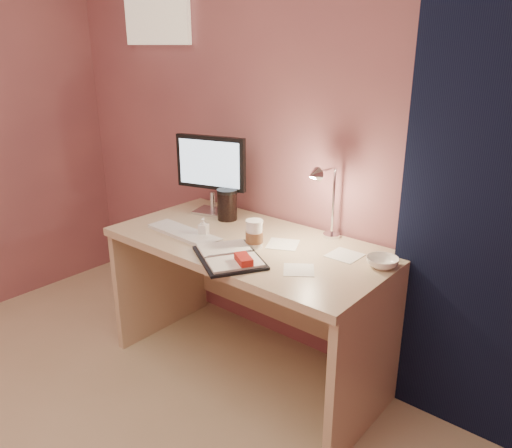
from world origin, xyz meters
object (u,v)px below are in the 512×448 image
Objects in this scene: desk at (259,278)px; keyboard at (184,233)px; bowl at (382,262)px; desk_lamp at (326,196)px; planner at (230,257)px; lotion_bottle at (204,227)px; coffee_cup at (254,235)px; dark_jar at (227,206)px; monitor at (211,168)px.

keyboard is at bearing -144.17° from desk.
desk_lamp reaches higher than bowl.
planner is 0.53m from desk_lamp.
bowl is at bearing 15.47° from lotion_bottle.
coffee_cup is 0.42m from dark_jar.
planner is at bearing -74.57° from desk.
keyboard is 3.16× the size of bowl.
dark_jar reaches higher than coffee_cup.
monitor is 0.42m from lotion_bottle.
desk is 3.29× the size of planner.
coffee_cup is at bearing -59.66° from desk.
desk is at bearing -30.82° from monitor.
desk_lamp reaches higher than planner.
dark_jar is (-0.38, 0.39, 0.06)m from planner.
dark_jar reaches higher than bowl.
planner is 0.32m from lotion_bottle.
lotion_bottle reaches higher than keyboard.
dark_jar is (-0.30, 0.09, 0.30)m from desk.
planner is 0.66m from bowl.
desk is at bearing 136.18° from planner.
bowl is (1.07, -0.06, -0.24)m from monitor.
monitor is 3.27× the size of coffee_cup.
coffee_cup is at bearing 10.71° from lotion_bottle.
planner is at bearing -23.05° from lotion_bottle.
keyboard is (-0.30, -0.22, 0.23)m from desk.
coffee_cup is 0.38m from desk_lamp.
desk_lamp is (-0.34, 0.08, 0.21)m from bowl.
monitor is 1.00× the size of keyboard.
keyboard is at bearing -152.52° from lotion_bottle.
dark_jar is at bearing 107.91° from lotion_bottle.
desk is 3.21× the size of monitor.
monitor is 0.59m from coffee_cup.
lotion_bottle is at bearing 30.67° from keyboard.
desk_lamp is (0.59, 0.36, 0.22)m from keyboard.
planner is at bearing -146.81° from bowl.
desk_lamp is (0.50, 0.31, 0.19)m from lotion_bottle.
monitor is 4.57× the size of lotion_bottle.
keyboard is 2.88× the size of dark_jar.
desk_lamp is at bearing 31.91° from lotion_bottle.
planner is (0.52, -0.42, -0.25)m from monitor.
desk is 0.43m from dark_jar.
desk_lamp is at bearing 34.43° from keyboard.
bowl is (0.56, 0.18, -0.04)m from coffee_cup.
lotion_bottle reaches higher than bowl.
desk is at bearing 38.99° from lotion_bottle.
coffee_cup reaches higher than lotion_bottle.
desk is 0.39m from planner.
lotion_bottle is (-0.21, -0.17, 0.27)m from desk.
planner is 4.46× the size of lotion_bottle.
desk is 0.66m from monitor.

